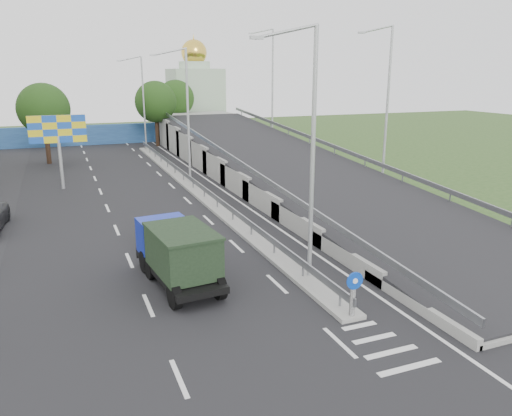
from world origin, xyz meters
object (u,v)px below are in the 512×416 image
sign_bollard (353,294)px  lamp_post_mid (185,109)px  church (195,95)px  billboard (58,133)px  dump_truck (177,251)px  lamp_post_far (142,97)px  lamp_post_near (309,143)px

sign_bollard → lamp_post_mid: bearing=89.7°
sign_bollard → church: 58.84m
billboard → dump_truck: bearing=-78.7°
billboard → church: bearing=59.3°
billboard → lamp_post_mid: bearing=-12.4°
sign_bollard → church: size_ratio=0.12×
sign_bollard → dump_truck: bearing=131.7°
church → sign_bollard: bearing=-99.8°
lamp_post_far → dump_truck: 38.85m
sign_bollard → lamp_post_mid: (0.11, 23.83, 4.77)m
lamp_post_near → billboard: size_ratio=1.83×
lamp_post_mid → billboard: (-9.11, 2.00, -1.62)m
lamp_post_mid → church: church is taller
sign_bollard → billboard: billboard is taller
sign_bollard → church: church is taller
lamp_post_far → church: bearing=54.8°
lamp_post_mid → billboard: size_ratio=1.83×
lamp_post_mid → lamp_post_far: same height
church → billboard: church is taller
lamp_post_near → church: bearing=79.6°
lamp_post_near → billboard: lamp_post_near is taller
sign_bollard → lamp_post_mid: lamp_post_mid is taller
church → dump_truck: bearing=-106.0°
lamp_post_mid → lamp_post_far: 20.00m
lamp_post_far → dump_truck: lamp_post_far is taller
lamp_post_mid → church: (9.89, 34.00, -0.50)m
church → billboard: 37.23m
lamp_post_near → church: church is taller
lamp_post_near → lamp_post_far: bearing=90.0°
lamp_post_near → lamp_post_mid: (0.00, 20.00, 0.00)m
lamp_post_mid → lamp_post_near: bearing=-90.0°
lamp_post_near → church: size_ratio=0.73×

